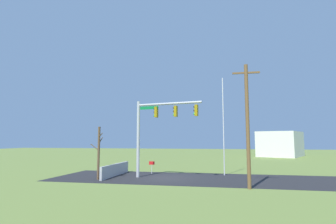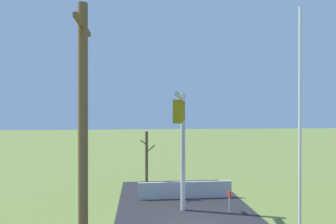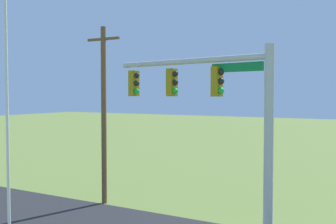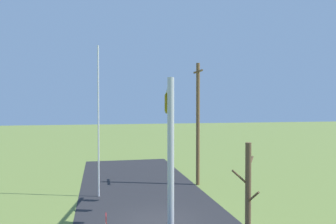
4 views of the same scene
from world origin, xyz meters
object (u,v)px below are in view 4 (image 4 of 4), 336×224
at_px(flagpole, 98,121).
at_px(open_sign, 106,222).
at_px(bare_tree, 248,207).
at_px(signal_mast, 170,124).
at_px(utility_pole, 198,122).

distance_m(flagpole, open_sign, 8.03).
height_order(flagpole, bare_tree, flagpole).
height_order(signal_mast, utility_pole, utility_pole).
bearing_deg(signal_mast, utility_pole, 153.75).
distance_m(bare_tree, open_sign, 5.98).
height_order(flagpole, open_sign, flagpole).
bearing_deg(signal_mast, flagpole, -151.50).
relative_size(signal_mast, open_sign, 5.64).
xyz_separation_m(utility_pole, open_sign, (8.68, -6.67, -3.61)).
bearing_deg(flagpole, signal_mast, 28.50).
height_order(bare_tree, open_sign, bare_tree).
relative_size(signal_mast, bare_tree, 1.54).
bearing_deg(open_sign, bare_tree, 53.51).
bearing_deg(signal_mast, open_sign, -69.26).
distance_m(utility_pole, open_sign, 11.53).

